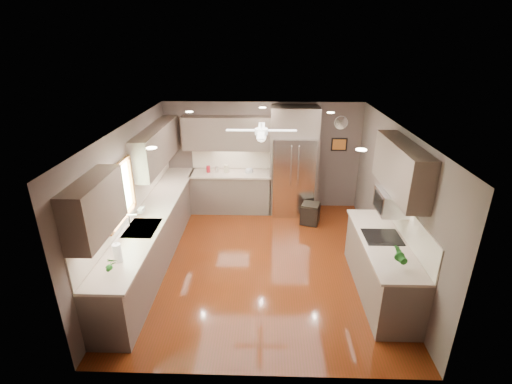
# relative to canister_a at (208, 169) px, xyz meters

# --- Properties ---
(floor) EXTENTS (5.00, 5.00, 0.00)m
(floor) POSITION_rel_canister_a_xyz_m (1.24, -2.20, -1.02)
(floor) COLOR #4E220A
(floor) RESTS_ON ground
(ceiling) EXTENTS (5.00, 5.00, 0.00)m
(ceiling) POSITION_rel_canister_a_xyz_m (1.24, -2.20, 1.48)
(ceiling) COLOR white
(ceiling) RESTS_ON ground
(wall_back) EXTENTS (4.50, 0.00, 4.50)m
(wall_back) POSITION_rel_canister_a_xyz_m (1.24, 0.30, 0.23)
(wall_back) COLOR brown
(wall_back) RESTS_ON ground
(wall_front) EXTENTS (4.50, 0.00, 4.50)m
(wall_front) POSITION_rel_canister_a_xyz_m (1.24, -4.70, 0.23)
(wall_front) COLOR brown
(wall_front) RESTS_ON ground
(wall_left) EXTENTS (0.00, 5.00, 5.00)m
(wall_left) POSITION_rel_canister_a_xyz_m (-1.01, -2.20, 0.23)
(wall_left) COLOR brown
(wall_left) RESTS_ON ground
(wall_right) EXTENTS (0.00, 5.00, 5.00)m
(wall_right) POSITION_rel_canister_a_xyz_m (3.49, -2.20, 0.23)
(wall_right) COLOR brown
(wall_right) RESTS_ON ground
(canister_a) EXTENTS (0.11, 0.11, 0.14)m
(canister_a) POSITION_rel_canister_a_xyz_m (0.00, 0.00, 0.00)
(canister_a) COLOR maroon
(canister_a) RESTS_ON back_run
(canister_b) EXTENTS (0.11, 0.11, 0.13)m
(canister_b) POSITION_rel_canister_a_xyz_m (0.19, 0.01, -0.01)
(canister_b) COLOR silver
(canister_b) RESTS_ON back_run
(canister_c) EXTENTS (0.10, 0.10, 0.17)m
(canister_c) POSITION_rel_canister_a_xyz_m (0.41, 0.02, 0.01)
(canister_c) COLOR tan
(canister_c) RESTS_ON back_run
(soap_bottle) EXTENTS (0.10, 0.10, 0.19)m
(soap_bottle) POSITION_rel_canister_a_xyz_m (-0.84, -2.21, 0.01)
(soap_bottle) COLOR white
(soap_bottle) RESTS_ON left_run
(potted_plant_left) EXTENTS (0.15, 0.11, 0.27)m
(potted_plant_left) POSITION_rel_canister_a_xyz_m (-0.71, -3.96, 0.06)
(potted_plant_left) COLOR #1D611B
(potted_plant_left) RESTS_ON left_run
(potted_plant_right) EXTENTS (0.20, 0.17, 0.32)m
(potted_plant_right) POSITION_rel_canister_a_xyz_m (3.14, -3.67, 0.08)
(potted_plant_right) COLOR #1D611B
(potted_plant_right) RESTS_ON right_run
(bowl) EXTENTS (0.24, 0.24, 0.05)m
(bowl) POSITION_rel_canister_a_xyz_m (0.94, -0.02, -0.06)
(bowl) COLOR tan
(bowl) RESTS_ON back_run
(left_run) EXTENTS (0.65, 4.70, 1.45)m
(left_run) POSITION_rel_canister_a_xyz_m (-0.71, -2.05, -0.54)
(left_run) COLOR brown
(left_run) RESTS_ON ground
(back_run) EXTENTS (1.85, 0.65, 1.45)m
(back_run) POSITION_rel_canister_a_xyz_m (0.52, 0.00, -0.54)
(back_run) COLOR brown
(back_run) RESTS_ON ground
(uppers) EXTENTS (4.50, 4.70, 0.95)m
(uppers) POSITION_rel_canister_a_xyz_m (0.50, -1.49, 0.85)
(uppers) COLOR brown
(uppers) RESTS_ON wall_left
(window) EXTENTS (0.05, 1.12, 0.92)m
(window) POSITION_rel_canister_a_xyz_m (-0.98, -2.70, 0.53)
(window) COLOR #BFF2B2
(window) RESTS_ON wall_left
(sink) EXTENTS (0.50, 0.70, 0.32)m
(sink) POSITION_rel_canister_a_xyz_m (-0.69, -2.70, -0.11)
(sink) COLOR silver
(sink) RESTS_ON left_run
(refrigerator) EXTENTS (1.06, 0.75, 2.45)m
(refrigerator) POSITION_rel_canister_a_xyz_m (1.94, -0.04, 0.17)
(refrigerator) COLOR silver
(refrigerator) RESTS_ON ground
(right_run) EXTENTS (0.70, 2.20, 1.45)m
(right_run) POSITION_rel_canister_a_xyz_m (3.17, -3.00, -0.54)
(right_run) COLOR brown
(right_run) RESTS_ON ground
(microwave) EXTENTS (0.43, 0.55, 0.34)m
(microwave) POSITION_rel_canister_a_xyz_m (3.27, -2.75, 0.46)
(microwave) COLOR silver
(microwave) RESTS_ON wall_right
(ceiling_fan) EXTENTS (1.18, 1.18, 0.32)m
(ceiling_fan) POSITION_rel_canister_a_xyz_m (1.24, -1.90, 1.31)
(ceiling_fan) COLOR white
(ceiling_fan) RESTS_ON ceiling
(recessed_lights) EXTENTS (2.84, 3.14, 0.01)m
(recessed_lights) POSITION_rel_canister_a_xyz_m (1.20, -1.80, 1.47)
(recessed_lights) COLOR white
(recessed_lights) RESTS_ON ceiling
(wall_clock) EXTENTS (0.30, 0.03, 0.30)m
(wall_clock) POSITION_rel_canister_a_xyz_m (2.99, 0.28, 1.03)
(wall_clock) COLOR white
(wall_clock) RESTS_ON wall_back
(framed_print) EXTENTS (0.36, 0.03, 0.30)m
(framed_print) POSITION_rel_canister_a_xyz_m (2.99, 0.28, 0.53)
(framed_print) COLOR black
(framed_print) RESTS_ON wall_back
(stool) EXTENTS (0.47, 0.47, 0.46)m
(stool) POSITION_rel_canister_a_xyz_m (2.31, -0.66, -0.78)
(stool) COLOR black
(stool) RESTS_ON ground
(paper_towel) EXTENTS (0.12, 0.12, 0.29)m
(paper_towel) POSITION_rel_canister_a_xyz_m (-0.70, -3.69, 0.06)
(paper_towel) COLOR white
(paper_towel) RESTS_ON left_run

